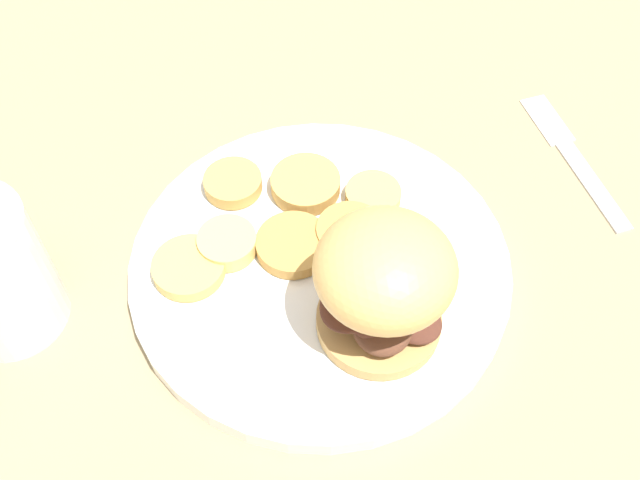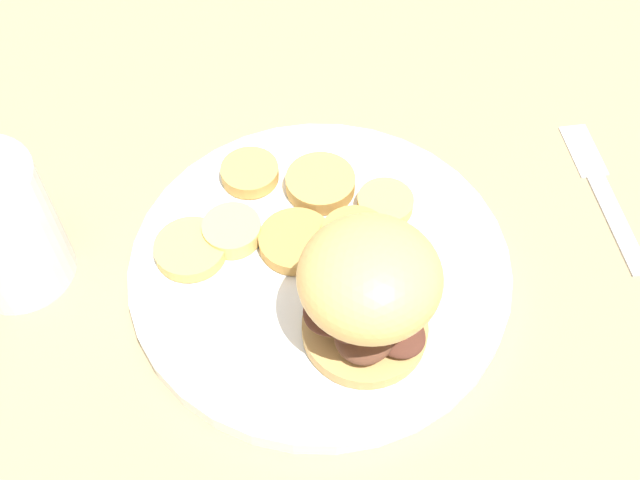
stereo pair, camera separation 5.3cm
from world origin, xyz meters
TOP-DOWN VIEW (x-y plane):
  - ground_plane at (0.00, 0.00)m, footprint 4.00×4.00m
  - dinner_plate at (0.00, 0.00)m, footprint 0.28×0.28m
  - sandwich at (0.05, -0.05)m, footprint 0.10×0.09m
  - potato_round_0 at (-0.07, -0.00)m, footprint 0.04×0.04m
  - potato_round_1 at (0.03, 0.06)m, footprint 0.04×0.04m
  - potato_round_2 at (-0.02, 0.07)m, footprint 0.05×0.05m
  - potato_round_3 at (0.02, 0.02)m, footprint 0.05×0.05m
  - potato_round_4 at (-0.08, 0.06)m, footprint 0.05×0.05m
  - potato_round_5 at (-0.02, 0.01)m, footprint 0.06×0.06m
  - potato_round_6 at (-0.09, -0.02)m, footprint 0.05×0.05m
  - fork at (0.20, 0.15)m, footprint 0.09×0.15m

SIDE VIEW (x-z plane):
  - ground_plane at x=0.00m, z-range 0.00..0.00m
  - fork at x=0.20m, z-range 0.00..0.00m
  - dinner_plate at x=0.00m, z-range 0.00..0.02m
  - potato_round_5 at x=-0.02m, z-range 0.02..0.03m
  - potato_round_6 at x=-0.09m, z-range 0.02..0.03m
  - potato_round_1 at x=0.03m, z-range 0.02..0.03m
  - potato_round_4 at x=-0.08m, z-range 0.02..0.03m
  - potato_round_3 at x=0.02m, z-range 0.02..0.03m
  - potato_round_2 at x=-0.02m, z-range 0.02..0.03m
  - potato_round_0 at x=-0.07m, z-range 0.02..0.03m
  - sandwich at x=0.05m, z-range 0.02..0.12m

